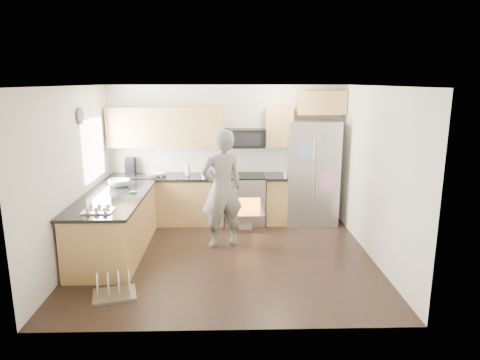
{
  "coord_description": "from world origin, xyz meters",
  "views": [
    {
      "loc": [
        0.06,
        -6.2,
        2.67
      ],
      "look_at": [
        0.23,
        0.5,
        1.11
      ],
      "focal_mm": 32.0,
      "sensor_mm": 36.0,
      "label": 1
    }
  ],
  "objects_px": {
    "refrigerator": "(311,172)",
    "dish_rack": "(114,289)",
    "stove_range": "(244,188)",
    "person": "(222,189)"
  },
  "relations": [
    {
      "from": "stove_range",
      "to": "person",
      "type": "bearing_deg",
      "value": -108.96
    },
    {
      "from": "stove_range",
      "to": "refrigerator",
      "type": "xyz_separation_m",
      "value": [
        1.27,
        0.01,
        0.3
      ]
    },
    {
      "from": "person",
      "to": "dish_rack",
      "type": "bearing_deg",
      "value": 30.35
    },
    {
      "from": "refrigerator",
      "to": "dish_rack",
      "type": "height_order",
      "value": "refrigerator"
    },
    {
      "from": "stove_range",
      "to": "dish_rack",
      "type": "height_order",
      "value": "stove_range"
    },
    {
      "from": "person",
      "to": "dish_rack",
      "type": "distance_m",
      "value": 2.34
    },
    {
      "from": "dish_rack",
      "to": "person",
      "type": "bearing_deg",
      "value": 51.44
    },
    {
      "from": "stove_range",
      "to": "refrigerator",
      "type": "distance_m",
      "value": 1.3
    },
    {
      "from": "stove_range",
      "to": "person",
      "type": "distance_m",
      "value": 1.3
    },
    {
      "from": "refrigerator",
      "to": "person",
      "type": "relative_size",
      "value": 1.01
    }
  ]
}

